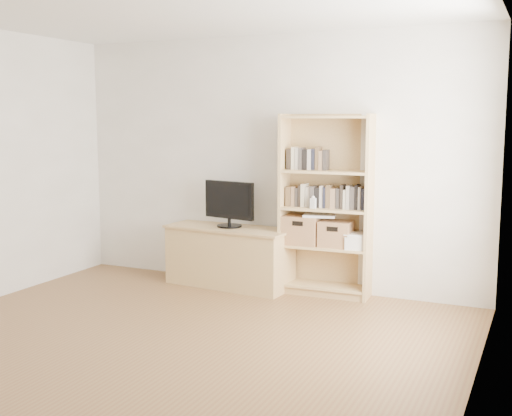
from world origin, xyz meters
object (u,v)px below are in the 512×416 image
Objects in this scene: baby_monitor at (313,203)px; laptop at (319,215)px; tv_stand at (230,257)px; bookshelf at (326,206)px; basket_right at (336,234)px; basket_left at (302,230)px; television at (229,204)px.

baby_monitor is 0.16m from laptop.
bookshelf reaches higher than tv_stand.
basket_left is at bearing -178.61° from basket_right.
bookshelf is (1.02, 0.09, 0.60)m from tv_stand.
basket_left is (0.78, 0.07, -0.22)m from television.
bookshelf is 5.75× the size of laptop.
television is at bearing -176.57° from basket_right.
basket_left is at bearing 155.60° from baby_monitor.
laptop is at bearing 14.95° from television.
tv_stand is at bearing -176.57° from basket_right.
television reaches higher than baby_monitor.
baby_monitor is 0.38m from basket_right.
laptop is at bearing -3.27° from basket_left.
television is 0.97m from laptop.
baby_monitor reaches higher than basket_left.
bookshelf is at bearing 1.67° from basket_left.
basket_right is (1.13, 0.09, 0.33)m from tv_stand.
laptop is (0.18, -0.00, 0.16)m from basket_left.
baby_monitor is 0.33m from basket_left.
tv_stand is 12.84× the size of baby_monitor.
basket_left is 1.14× the size of basket_right.
baby_monitor is at bearing -128.33° from laptop.
bookshelf is 17.57× the size of baby_monitor.
baby_monitor is (0.93, -0.02, 0.63)m from tv_stand.
bookshelf is 1.03m from television.
television reaches higher than basket_left.
tv_stand is at bearing -169.04° from television.
tv_stand is at bearing 169.66° from laptop.
television is at bearing -176.58° from basket_left.
laptop is at bearing -174.59° from basket_right.
basket_left is at bearing 16.20° from television.
basket_right is 0.24m from laptop.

